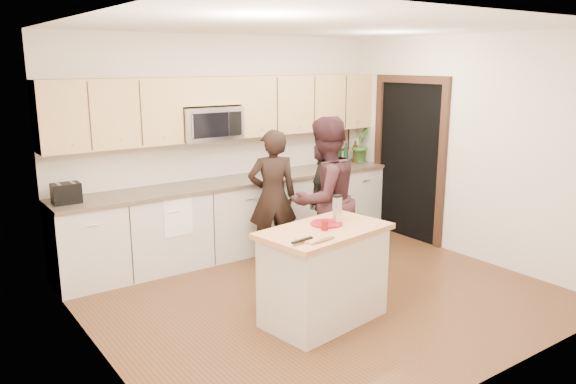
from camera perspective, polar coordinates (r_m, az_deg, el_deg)
floor at (r=5.97m, az=3.33°, el=-10.33°), size 4.50×4.50×0.00m
room_shell at (r=5.52m, az=3.57°, el=6.38°), size 4.52×4.02×2.71m
back_cabinetry at (r=7.14m, az=-5.13°, el=-2.41°), size 4.50×0.66×0.94m
upper_cabinetry at (r=7.04m, az=-5.72°, el=8.71°), size 4.50×0.33×0.75m
microwave at (r=6.86m, az=-8.04°, el=6.92°), size 0.76×0.41×0.40m
doorway at (r=7.77m, az=12.20°, el=3.80°), size 0.06×1.25×2.20m
framed_picture at (r=8.33m, az=5.41°, el=5.49°), size 0.30×0.03×0.38m
dish_towel at (r=6.48m, az=-11.61°, el=-1.23°), size 0.34×0.60×0.48m
island at (r=5.25m, az=3.66°, el=-8.36°), size 1.29×0.87×0.90m
red_plate at (r=5.23m, az=3.92°, el=-3.22°), size 0.30×0.30×0.02m
box_grater at (r=5.21m, az=5.03°, el=-1.69°), size 0.08×0.06×0.26m
drink_glass at (r=5.04m, az=3.73°, el=-3.42°), size 0.07×0.07×0.09m
cutting_board at (r=4.79m, az=2.74°, el=-4.72°), size 0.31×0.24×0.02m
tongs at (r=4.68m, az=1.45°, el=-4.91°), size 0.23×0.06×0.02m
knife at (r=4.73m, az=3.69°, el=-4.80°), size 0.21×0.05×0.01m
toaster at (r=6.24m, az=-21.61°, el=-0.12°), size 0.28×0.20×0.22m
bottle_cluster at (r=8.08m, az=5.70°, el=4.12°), size 0.67×0.33×0.41m
orchid at (r=8.24m, az=7.38°, el=4.79°), size 0.36×0.34×0.52m
woman_left at (r=6.67m, az=-1.58°, el=-0.50°), size 0.69×0.58×1.61m
woman_center at (r=6.14m, az=3.67°, el=-0.77°), size 0.95×0.77×1.81m
woman_right at (r=6.89m, az=3.98°, el=-0.48°), size 0.96×0.74×1.52m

